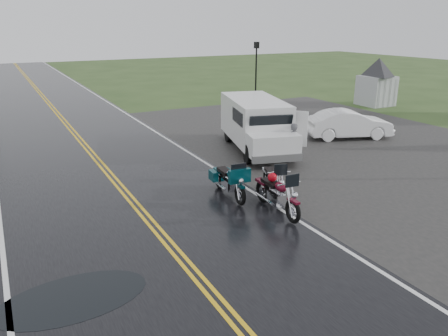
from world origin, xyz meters
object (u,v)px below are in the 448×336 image
(person_at_van, at_px, (292,144))
(van_white, at_px, (249,137))
(lamp_post_far_right, at_px, (256,75))
(motorcycle_red, at_px, (293,202))
(sedan_white, at_px, (348,125))
(visitor_center, at_px, (378,70))
(motorcycle_teal, at_px, (240,187))
(motorcycle_silver, at_px, (281,189))

(person_at_van, bearing_deg, van_white, -34.82)
(lamp_post_far_right, bearing_deg, person_at_van, -115.04)
(motorcycle_red, relative_size, lamp_post_far_right, 0.55)
(sedan_white, bearing_deg, van_white, 121.70)
(van_white, xyz_separation_m, person_at_van, (1.68, -0.63, -0.35))
(visitor_center, relative_size, motorcycle_teal, 7.15)
(van_white, distance_m, sedan_white, 6.67)
(motorcycle_silver, bearing_deg, van_white, 90.66)
(sedan_white, height_order, lamp_post_far_right, lamp_post_far_right)
(motorcycle_teal, bearing_deg, visitor_center, 36.90)
(visitor_center, height_order, lamp_post_far_right, visitor_center)
(motorcycle_teal, xyz_separation_m, sedan_white, (8.97, 4.89, 0.03))
(motorcycle_red, distance_m, van_white, 5.67)
(visitor_center, height_order, person_at_van, visitor_center)
(motorcycle_red, relative_size, person_at_van, 1.47)
(motorcycle_silver, relative_size, lamp_post_far_right, 0.52)
(visitor_center, height_order, van_white, visitor_center)
(motorcycle_red, xyz_separation_m, lamp_post_far_right, (8.72, 16.00, 1.47))
(motorcycle_silver, bearing_deg, visitor_center, 55.25)
(motorcycle_red, height_order, sedan_white, motorcycle_red)
(motorcycle_red, bearing_deg, lamp_post_far_right, 65.01)
(van_white, relative_size, sedan_white, 1.40)
(person_at_van, xyz_separation_m, lamp_post_far_right, (5.26, 11.27, 1.36))
(visitor_center, bearing_deg, van_white, -153.28)
(person_at_van, bearing_deg, motorcycle_silver, 35.26)
(van_white, relative_size, lamp_post_far_right, 1.36)
(motorcycle_silver, height_order, sedan_white, sedan_white)
(motorcycle_teal, xyz_separation_m, lamp_post_far_right, (9.39, 14.20, 1.50))
(sedan_white, bearing_deg, motorcycle_red, 149.07)
(motorcycle_teal, bearing_deg, sedan_white, 32.88)
(visitor_center, relative_size, person_at_van, 9.97)
(motorcycle_red, height_order, motorcycle_silver, motorcycle_red)
(van_white, height_order, lamp_post_far_right, lamp_post_far_right)
(motorcycle_silver, bearing_deg, motorcycle_red, -87.76)
(motorcycle_teal, xyz_separation_m, motorcycle_silver, (1.00, -0.73, 0.01))
(visitor_center, relative_size, sedan_white, 3.83)
(person_at_van, height_order, lamp_post_far_right, lamp_post_far_right)
(visitor_center, height_order, motorcycle_teal, visitor_center)
(visitor_center, distance_m, person_at_van, 15.38)
(motorcycle_teal, height_order, van_white, van_white)
(lamp_post_far_right, bearing_deg, motorcycle_teal, -123.47)
(van_white, bearing_deg, motorcycle_teal, -108.88)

